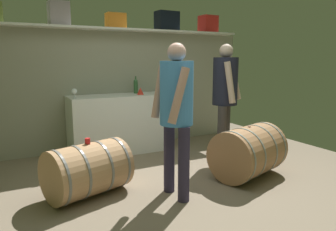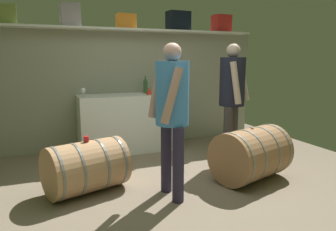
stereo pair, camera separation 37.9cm
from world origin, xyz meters
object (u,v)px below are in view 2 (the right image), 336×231
(toolcase_orange, at_px, (126,21))
(toolcase_olive, at_px, (4,15))
(toolcase_black, at_px, (178,21))
(wine_barrel_near, at_px, (86,167))
(wine_bottle_green, at_px, (145,86))
(winemaker_pouring, at_px, (232,91))
(red_funnel, at_px, (149,91))
(tasting_cup, at_px, (86,139))
(work_cabinet, at_px, (130,123))
(wine_barrel_far, at_px, (251,154))
(toolcase_red, at_px, (221,24))
(visitor_tasting, at_px, (172,105))
(wine_glass, at_px, (83,91))
(toolcase_grey, at_px, (70,15))

(toolcase_orange, bearing_deg, toolcase_olive, 178.97)
(toolcase_black, distance_m, wine_barrel_near, 3.10)
(wine_bottle_green, xyz_separation_m, wine_barrel_near, (-1.20, -1.58, -0.76))
(toolcase_olive, distance_m, winemaker_pouring, 3.42)
(toolcase_olive, bearing_deg, red_funnel, -11.95)
(red_funnel, relative_size, tasting_cup, 2.01)
(toolcase_black, relative_size, tasting_cup, 6.63)
(wine_barrel_near, relative_size, winemaker_pouring, 0.58)
(toolcase_olive, relative_size, work_cabinet, 0.20)
(toolcase_olive, xyz_separation_m, wine_barrel_far, (2.80, -2.04, -1.78))
(wine_barrel_far, bearing_deg, work_cabinet, 102.42)
(toolcase_orange, distance_m, toolcase_red, 1.77)
(wine_bottle_green, distance_m, visitor_tasting, 2.07)
(toolcase_orange, relative_size, wine_glass, 2.08)
(wine_barrel_near, distance_m, wine_barrel_far, 1.99)
(toolcase_black, distance_m, toolcase_red, 0.85)
(toolcase_olive, height_order, toolcase_red, toolcase_red)
(toolcase_black, relative_size, wine_barrel_near, 0.39)
(toolcase_grey, bearing_deg, red_funnel, -17.93)
(toolcase_orange, bearing_deg, wine_barrel_near, -119.84)
(winemaker_pouring, bearing_deg, wine_glass, -67.89)
(toolcase_red, xyz_separation_m, wine_barrel_far, (-0.74, -2.04, -1.80))
(wine_barrel_far, relative_size, tasting_cup, 18.17)
(wine_barrel_far, bearing_deg, tasting_cup, 151.70)
(wine_barrel_near, bearing_deg, visitor_tasting, -47.01)
(work_cabinet, xyz_separation_m, wine_glass, (-0.74, -0.12, 0.56))
(work_cabinet, bearing_deg, wine_bottle_green, 20.22)
(toolcase_olive, height_order, work_cabinet, toolcase_olive)
(toolcase_red, relative_size, wine_glass, 2.09)
(toolcase_red, xyz_separation_m, visitor_tasting, (-1.85, -2.15, -1.11))
(wine_barrel_near, height_order, wine_barrel_far, wine_barrel_far)
(work_cabinet, bearing_deg, toolcase_orange, 82.88)
(wine_glass, distance_m, visitor_tasting, 1.93)
(toolcase_olive, bearing_deg, work_cabinet, -9.89)
(wine_glass, bearing_deg, toolcase_olive, 161.20)
(toolcase_grey, relative_size, wine_bottle_green, 1.22)
(wine_bottle_green, bearing_deg, tasting_cup, -127.08)
(toolcase_grey, relative_size, toolcase_orange, 1.15)
(work_cabinet, bearing_deg, tasting_cup, -121.10)
(wine_bottle_green, bearing_deg, toolcase_red, 4.00)
(wine_bottle_green, relative_size, wine_barrel_far, 0.27)
(red_funnel, bearing_deg, toolcase_olive, 170.81)
(toolcase_orange, bearing_deg, winemaker_pouring, -48.56)
(work_cabinet, relative_size, wine_barrel_far, 1.55)
(toolcase_olive, xyz_separation_m, work_cabinet, (1.74, -0.22, -1.64))
(toolcase_black, xyz_separation_m, work_cabinet, (-0.94, -0.22, -1.67))
(toolcase_olive, bearing_deg, wine_bottle_green, -5.67)
(toolcase_black, height_order, wine_bottle_green, toolcase_black)
(wine_barrel_near, bearing_deg, toolcase_olive, 98.62)
(toolcase_red, height_order, tasting_cup, toolcase_red)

